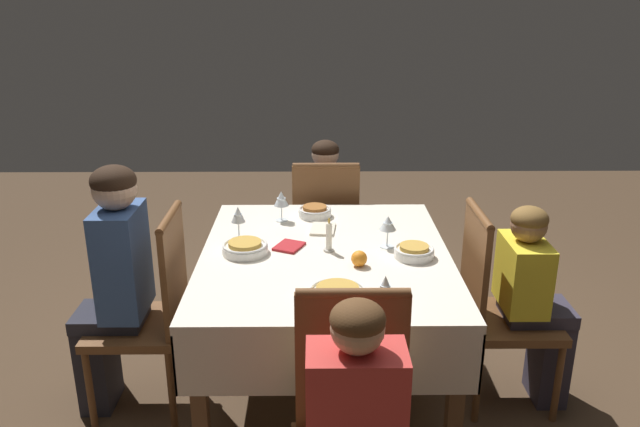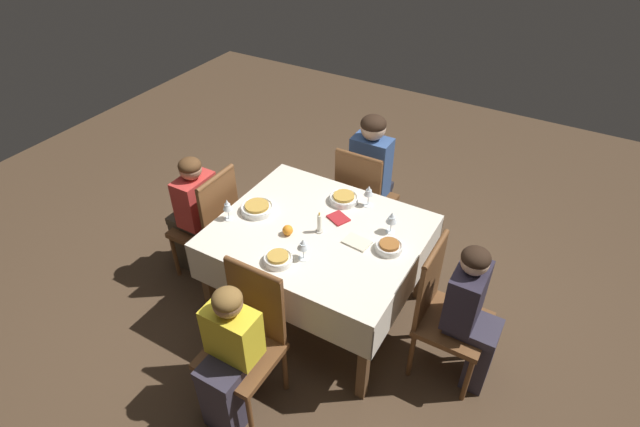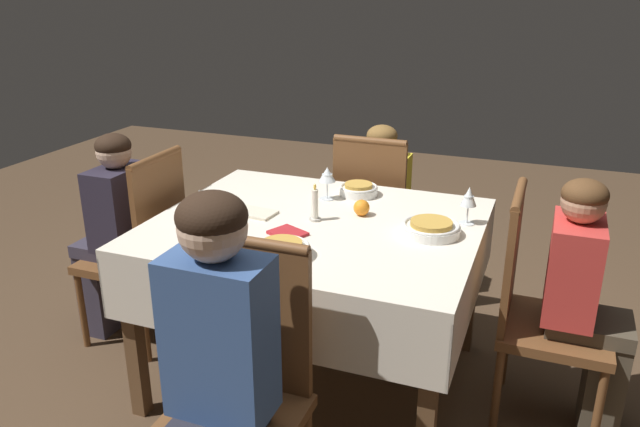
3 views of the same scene
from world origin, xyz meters
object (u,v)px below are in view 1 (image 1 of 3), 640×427
object	(u,v)px
wine_glass_west	(281,199)
bowl_east	(338,294)
chair_west	(325,231)
wine_glass_south	(238,216)
person_adult_denim	(113,277)
napkin_red_folded	(289,246)
chair_south	(152,307)
candle_centerpiece	(329,239)
chair_north	(496,302)
wine_glass_north	(388,224)
wine_glass_east	(385,287)
bowl_west	(315,211)
dining_table	(325,271)
napkin_spare_side	(323,229)
bowl_south	(245,247)
person_child_dark	(325,213)
person_child_yellow	(534,297)
bowl_north	(414,251)
orange_fruit	(359,258)

from	to	relation	value
wine_glass_west	bowl_east	world-z (taller)	wine_glass_west
chair_west	wine_glass_south	bearing A→B (deg)	60.10
person_adult_denim	napkin_red_folded	size ratio (longest dim) A/B	7.05
chair_south	candle_centerpiece	bearing A→B (deg)	94.74
chair_north	wine_glass_north	size ratio (longest dim) A/B	6.38
wine_glass_east	person_adult_denim	bearing A→B (deg)	-114.67
person_adult_denim	wine_glass_west	xyz separation A→B (m)	(-0.47, 0.73, 0.20)
bowl_west	wine_glass_west	bearing A→B (deg)	-69.46
dining_table	napkin_spare_side	xyz separation A→B (m)	(-0.27, -0.01, 0.10)
dining_table	candle_centerpiece	xyz separation A→B (m)	(-0.01, 0.02, 0.15)
bowl_west	napkin_spare_side	world-z (taller)	bowl_west
wine_glass_north	bowl_south	bearing A→B (deg)	-84.19
person_adult_denim	wine_glass_north	world-z (taller)	person_adult_denim
person_adult_denim	wine_glass_north	distance (m)	1.25
chair_north	person_adult_denim	size ratio (longest dim) A/B	0.82
wine_glass_north	napkin_spare_side	xyz separation A→B (m)	(-0.22, -0.29, -0.11)
chair_north	bowl_west	bearing A→B (deg)	59.06
wine_glass_north	napkin_spare_side	bearing A→B (deg)	-126.56
dining_table	chair_west	xyz separation A→B (m)	(-0.89, 0.02, -0.15)
bowl_east	chair_west	bearing A→B (deg)	-179.08
person_child_dark	wine_glass_east	distance (m)	1.67
dining_table	person_adult_denim	xyz separation A→B (m)	(0.05, -0.94, -0.00)
person_child_yellow	napkin_red_folded	size ratio (longest dim) A/B	5.86
chair_south	napkin_red_folded	bearing A→B (deg)	100.02
dining_table	chair_west	distance (m)	0.90
person_child_dark	bowl_east	distance (m)	1.54
chair_south	person_adult_denim	distance (m)	0.22
napkin_red_folded	napkin_spare_side	distance (m)	0.27
chair_west	bowl_west	xyz separation A→B (m)	(0.41, -0.06, 0.27)
bowl_south	napkin_red_folded	bearing A→B (deg)	108.03
bowl_south	wine_glass_north	xyz separation A→B (m)	(-0.07, 0.64, 0.08)
dining_table	bowl_west	distance (m)	0.49
wine_glass_south	wine_glass_west	distance (m)	0.32
chair_west	bowl_south	world-z (taller)	chair_west
bowl_west	napkin_spare_side	distance (m)	0.21
chair_north	bowl_south	distance (m)	1.17
bowl_north	wine_glass_west	size ratio (longest dim) A/B	1.12
bowl_north	orange_fruit	size ratio (longest dim) A/B	2.58
wine_glass_north	candle_centerpiece	bearing A→B (deg)	-80.34
person_child_dark	bowl_south	bearing A→B (deg)	70.63
chair_north	person_child_yellow	distance (m)	0.17
person_child_yellow	person_child_dark	xyz separation A→B (m)	(-1.08, -0.94, 0.03)
chair_north	napkin_spare_side	size ratio (longest dim) A/B	5.44
wine_glass_south	person_child_yellow	bearing A→B (deg)	82.40
person_child_dark	chair_south	bearing A→B (deg)	54.22
person_child_yellow	bowl_west	distance (m)	1.15
person_child_yellow	napkin_spare_side	distance (m)	1.03
person_adult_denim	wine_glass_north	size ratio (longest dim) A/B	7.79
chair_north	bowl_south	size ratio (longest dim) A/B	4.69
dining_table	person_child_dark	world-z (taller)	person_child_dark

